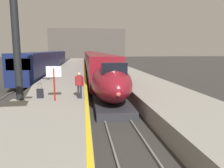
{
  "coord_description": "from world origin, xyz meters",
  "views": [
    {
      "loc": [
        -1.89,
        -1.97,
        4.15
      ],
      "look_at": [
        0.03,
        12.62,
        1.8
      ],
      "focal_mm": 34.5,
      "sensor_mm": 36.0,
      "label": 1
    }
  ],
  "objects_px": {
    "highspeed_train_main": "(92,60)",
    "rolling_suitcase": "(40,93)",
    "passenger_near_edge": "(79,83)",
    "station_column_mid": "(14,14)",
    "regional_train_adjacent": "(49,61)",
    "departure_info_board": "(54,76)"
  },
  "relations": [
    {
      "from": "highspeed_train_main",
      "to": "departure_info_board",
      "type": "bearing_deg",
      "value": -95.99
    },
    {
      "from": "passenger_near_edge",
      "to": "rolling_suitcase",
      "type": "bearing_deg",
      "value": 170.24
    },
    {
      "from": "passenger_near_edge",
      "to": "departure_info_board",
      "type": "relative_size",
      "value": 0.8
    },
    {
      "from": "highspeed_train_main",
      "to": "rolling_suitcase",
      "type": "height_order",
      "value": "highspeed_train_main"
    },
    {
      "from": "regional_train_adjacent",
      "to": "departure_info_board",
      "type": "distance_m",
      "value": 26.72
    },
    {
      "from": "passenger_near_edge",
      "to": "station_column_mid",
      "type": "bearing_deg",
      "value": 178.06
    },
    {
      "from": "regional_train_adjacent",
      "to": "station_column_mid",
      "type": "distance_m",
      "value": 26.24
    },
    {
      "from": "departure_info_board",
      "to": "passenger_near_edge",
      "type": "bearing_deg",
      "value": 14.93
    },
    {
      "from": "passenger_near_edge",
      "to": "departure_info_board",
      "type": "height_order",
      "value": "departure_info_board"
    },
    {
      "from": "highspeed_train_main",
      "to": "station_column_mid",
      "type": "bearing_deg",
      "value": -99.64
    },
    {
      "from": "rolling_suitcase",
      "to": "departure_info_board",
      "type": "bearing_deg",
      "value": -38.95
    },
    {
      "from": "passenger_near_edge",
      "to": "rolling_suitcase",
      "type": "relative_size",
      "value": 1.72
    },
    {
      "from": "passenger_near_edge",
      "to": "departure_info_board",
      "type": "distance_m",
      "value": 1.64
    },
    {
      "from": "regional_train_adjacent",
      "to": "departure_info_board",
      "type": "height_order",
      "value": "regional_train_adjacent"
    },
    {
      "from": "highspeed_train_main",
      "to": "passenger_near_edge",
      "type": "distance_m",
      "value": 34.94
    },
    {
      "from": "departure_info_board",
      "to": "regional_train_adjacent",
      "type": "bearing_deg",
      "value": 99.48
    },
    {
      "from": "regional_train_adjacent",
      "to": "rolling_suitcase",
      "type": "xyz_separation_m",
      "value": [
        3.36,
        -25.51,
        -0.77
      ]
    },
    {
      "from": "regional_train_adjacent",
      "to": "passenger_near_edge",
      "type": "bearing_deg",
      "value": -77.18
    },
    {
      "from": "highspeed_train_main",
      "to": "passenger_near_edge",
      "type": "xyz_separation_m",
      "value": [
        -2.19,
        -34.87,
        0.07
      ]
    },
    {
      "from": "regional_train_adjacent",
      "to": "departure_info_board",
      "type": "relative_size",
      "value": 17.26
    },
    {
      "from": "highspeed_train_main",
      "to": "rolling_suitcase",
      "type": "distance_m",
      "value": 34.76
    },
    {
      "from": "regional_train_adjacent",
      "to": "departure_info_board",
      "type": "bearing_deg",
      "value": -80.52
    }
  ]
}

